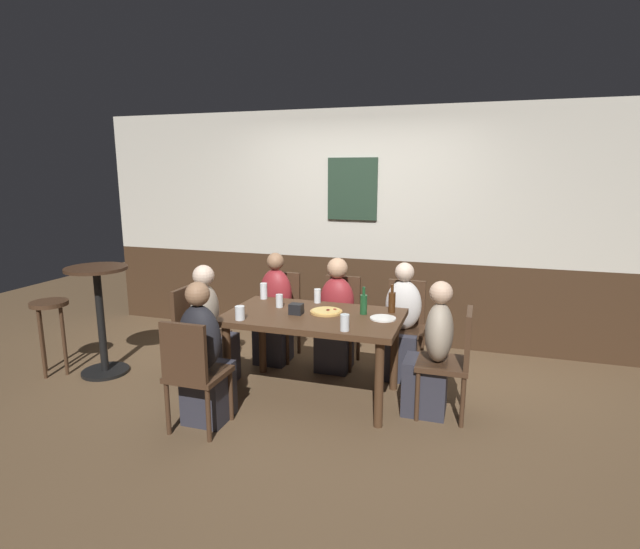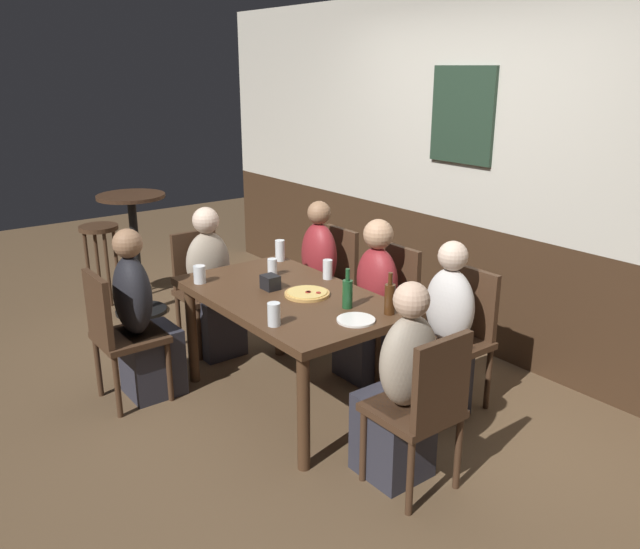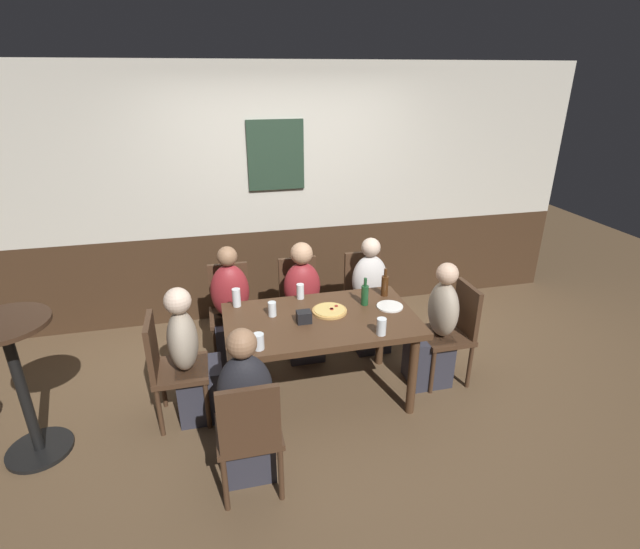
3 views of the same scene
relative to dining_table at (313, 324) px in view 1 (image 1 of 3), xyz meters
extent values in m
plane|color=brown|center=(0.00, 0.00, -0.65)|extent=(12.00, 12.00, 0.00)
cube|color=#3D2819|center=(0.00, 1.65, -0.18)|extent=(6.40, 0.10, 0.95)
cube|color=beige|center=(0.00, 1.65, 1.12)|extent=(6.40, 0.10, 1.65)
cube|color=#233828|center=(-0.07, 1.58, 1.08)|extent=(0.56, 0.03, 0.68)
cube|color=#472D1C|center=(0.00, 0.00, 0.06)|extent=(1.48, 0.87, 0.05)
cylinder|color=#472D1C|center=(-0.64, -0.35, -0.31)|extent=(0.07, 0.07, 0.69)
cylinder|color=#472D1C|center=(0.64, -0.35, -0.31)|extent=(0.07, 0.07, 0.69)
cylinder|color=#472D1C|center=(-0.64, 0.35, -0.31)|extent=(0.07, 0.07, 0.69)
cylinder|color=#472D1C|center=(0.64, 0.35, -0.31)|extent=(0.07, 0.07, 0.69)
cube|color=#422B1C|center=(-0.65, -0.77, -0.22)|extent=(0.40, 0.40, 0.04)
cube|color=#422B1C|center=(-0.65, -0.95, 0.01)|extent=(0.36, 0.04, 0.43)
cylinder|color=#422B1C|center=(-0.82, -0.60, -0.45)|extent=(0.04, 0.04, 0.41)
cylinder|color=#422B1C|center=(-0.48, -0.60, -0.45)|extent=(0.04, 0.04, 0.41)
cylinder|color=#422B1C|center=(-0.82, -0.94, -0.45)|extent=(0.04, 0.04, 0.41)
cylinder|color=#422B1C|center=(-0.48, -0.94, -0.45)|extent=(0.04, 0.04, 0.41)
cube|color=#422B1C|center=(-0.65, 0.77, -0.22)|extent=(0.40, 0.40, 0.04)
cube|color=#422B1C|center=(-0.65, 0.95, 0.01)|extent=(0.36, 0.04, 0.43)
cylinder|color=#422B1C|center=(-0.48, 0.60, -0.45)|extent=(0.04, 0.04, 0.41)
cylinder|color=#422B1C|center=(-0.82, 0.60, -0.45)|extent=(0.04, 0.04, 0.41)
cylinder|color=#422B1C|center=(-0.48, 0.94, -0.45)|extent=(0.04, 0.04, 0.41)
cylinder|color=#422B1C|center=(-0.82, 0.94, -0.45)|extent=(0.04, 0.04, 0.41)
cube|color=#422B1C|center=(0.00, 0.77, -0.22)|extent=(0.40, 0.40, 0.04)
cube|color=#422B1C|center=(0.00, 0.95, 0.01)|extent=(0.36, 0.04, 0.43)
cylinder|color=#422B1C|center=(0.17, 0.60, -0.45)|extent=(0.04, 0.04, 0.41)
cylinder|color=#422B1C|center=(-0.17, 0.60, -0.45)|extent=(0.04, 0.04, 0.41)
cylinder|color=#422B1C|center=(0.17, 0.94, -0.45)|extent=(0.04, 0.04, 0.41)
cylinder|color=#422B1C|center=(-0.17, 0.94, -0.45)|extent=(0.04, 0.04, 0.41)
cube|color=#422B1C|center=(-1.08, 0.00, -0.22)|extent=(0.40, 0.40, 0.04)
cube|color=#422B1C|center=(-1.26, 0.00, 0.01)|extent=(0.04, 0.36, 0.43)
cylinder|color=#422B1C|center=(-0.91, 0.17, -0.45)|extent=(0.04, 0.04, 0.41)
cylinder|color=#422B1C|center=(-0.91, -0.17, -0.45)|extent=(0.04, 0.04, 0.41)
cylinder|color=#422B1C|center=(-1.25, 0.17, -0.45)|extent=(0.04, 0.04, 0.41)
cylinder|color=#422B1C|center=(-1.25, -0.17, -0.45)|extent=(0.04, 0.04, 0.41)
cube|color=#422B1C|center=(0.65, 0.77, -0.22)|extent=(0.40, 0.40, 0.04)
cube|color=#422B1C|center=(0.65, 0.95, 0.01)|extent=(0.36, 0.04, 0.43)
cylinder|color=#422B1C|center=(0.82, 0.60, -0.45)|extent=(0.04, 0.04, 0.41)
cylinder|color=#422B1C|center=(0.48, 0.60, -0.45)|extent=(0.04, 0.04, 0.41)
cylinder|color=#422B1C|center=(0.82, 0.94, -0.45)|extent=(0.04, 0.04, 0.41)
cylinder|color=#422B1C|center=(0.48, 0.94, -0.45)|extent=(0.04, 0.04, 0.41)
cube|color=#422B1C|center=(1.08, 0.00, -0.22)|extent=(0.40, 0.40, 0.04)
cube|color=#422B1C|center=(1.26, 0.00, 0.01)|extent=(0.04, 0.36, 0.43)
cylinder|color=#422B1C|center=(0.91, -0.17, -0.45)|extent=(0.04, 0.04, 0.41)
cylinder|color=#422B1C|center=(0.91, 0.17, -0.45)|extent=(0.04, 0.04, 0.41)
cylinder|color=#422B1C|center=(1.25, -0.17, -0.45)|extent=(0.04, 0.04, 0.41)
cylinder|color=#422B1C|center=(1.25, 0.17, -0.45)|extent=(0.04, 0.04, 0.41)
cube|color=#2D2D38|center=(-0.65, -0.64, -0.43)|extent=(0.32, 0.34, 0.45)
ellipsoid|color=black|center=(-0.65, -0.73, 0.05)|extent=(0.34, 0.22, 0.51)
sphere|color=#936B4C|center=(-0.65, -0.73, 0.39)|extent=(0.18, 0.18, 0.18)
cube|color=#2D2D38|center=(-0.65, 0.64, -0.43)|extent=(0.32, 0.34, 0.45)
ellipsoid|color=maroon|center=(-0.65, 0.73, 0.05)|extent=(0.34, 0.22, 0.50)
sphere|color=#936B4C|center=(-0.65, 0.73, 0.38)|extent=(0.17, 0.17, 0.17)
cube|color=#2D2D38|center=(0.00, 0.64, -0.43)|extent=(0.32, 0.34, 0.45)
ellipsoid|color=maroon|center=(0.00, 0.73, 0.03)|extent=(0.34, 0.22, 0.46)
sphere|color=tan|center=(0.00, 0.73, 0.35)|extent=(0.20, 0.20, 0.20)
cube|color=#2D2D38|center=(-0.95, 0.00, -0.43)|extent=(0.34, 0.32, 0.45)
ellipsoid|color=tan|center=(-1.04, 0.00, 0.03)|extent=(0.22, 0.34, 0.47)
sphere|color=beige|center=(-1.04, 0.00, 0.36)|extent=(0.19, 0.19, 0.19)
cube|color=#2D2D38|center=(0.65, 0.64, -0.43)|extent=(0.32, 0.34, 0.45)
ellipsoid|color=silver|center=(0.65, 0.73, 0.04)|extent=(0.34, 0.22, 0.47)
sphere|color=beige|center=(0.65, 0.73, 0.35)|extent=(0.18, 0.18, 0.18)
cube|color=#2D2D38|center=(0.95, 0.00, -0.43)|extent=(0.34, 0.32, 0.45)
ellipsoid|color=tan|center=(1.04, 0.00, 0.04)|extent=(0.22, 0.34, 0.48)
sphere|color=#DBB293|center=(1.04, 0.00, 0.36)|extent=(0.18, 0.18, 0.18)
cylinder|color=tan|center=(0.09, 0.08, 0.10)|extent=(0.28, 0.28, 0.02)
cylinder|color=#DBB760|center=(0.09, 0.08, 0.11)|extent=(0.24, 0.24, 0.01)
cylinder|color=maroon|center=(0.16, 0.11, 0.12)|extent=(0.03, 0.03, 0.00)
cylinder|color=maroon|center=(0.11, 0.07, 0.12)|extent=(0.03, 0.03, 0.00)
cylinder|color=maroon|center=(0.11, 0.08, 0.12)|extent=(0.03, 0.03, 0.00)
cylinder|color=silver|center=(-0.52, -0.33, 0.15)|extent=(0.08, 0.08, 0.11)
cylinder|color=#B26623|center=(-0.52, -0.33, 0.12)|extent=(0.07, 0.07, 0.05)
cylinder|color=silver|center=(-0.09, 0.37, 0.15)|extent=(0.06, 0.06, 0.13)
cylinder|color=#B26623|center=(-0.09, 0.37, 0.12)|extent=(0.06, 0.06, 0.06)
cylinder|color=silver|center=(-0.36, 0.12, 0.15)|extent=(0.06, 0.06, 0.12)
cylinder|color=#C6842D|center=(-0.36, 0.12, 0.11)|extent=(0.06, 0.06, 0.05)
cylinder|color=silver|center=(-0.62, 0.36, 0.16)|extent=(0.07, 0.07, 0.15)
cylinder|color=silver|center=(-0.62, 0.36, 0.12)|extent=(0.06, 0.06, 0.07)
cylinder|color=silver|center=(0.37, -0.34, 0.15)|extent=(0.07, 0.07, 0.13)
cylinder|color=gold|center=(0.37, -0.34, 0.13)|extent=(0.06, 0.06, 0.09)
cylinder|color=#194723|center=(0.40, 0.14, 0.17)|extent=(0.06, 0.06, 0.17)
cylinder|color=#194723|center=(0.40, 0.14, 0.29)|extent=(0.03, 0.03, 0.07)
cylinder|color=#42230F|center=(0.62, 0.26, 0.18)|extent=(0.06, 0.06, 0.17)
cylinder|color=#42230F|center=(0.62, 0.26, 0.30)|extent=(0.03, 0.03, 0.07)
cylinder|color=white|center=(0.59, 0.05, 0.10)|extent=(0.21, 0.21, 0.01)
cube|color=black|center=(-0.14, -0.04, 0.13)|extent=(0.11, 0.09, 0.09)
cylinder|color=black|center=(-2.09, -0.14, -0.64)|extent=(0.44, 0.44, 0.03)
cylinder|color=black|center=(-2.09, -0.14, -0.13)|extent=(0.07, 0.07, 0.99)
cylinder|color=#382316|center=(-2.09, -0.14, 0.38)|extent=(0.56, 0.56, 0.03)
cylinder|color=#422B1C|center=(-2.54, -0.29, 0.05)|extent=(0.34, 0.34, 0.04)
cylinder|color=#422B1C|center=(-2.41, -0.29, -0.31)|extent=(0.03, 0.03, 0.68)
cylinder|color=#422B1C|center=(-2.54, -0.16, -0.31)|extent=(0.03, 0.03, 0.68)
cylinder|color=#422B1C|center=(-2.67, -0.29, -0.31)|extent=(0.03, 0.03, 0.68)
cylinder|color=#422B1C|center=(-2.54, -0.42, -0.31)|extent=(0.03, 0.03, 0.68)
camera|label=1|loc=(1.29, -3.84, 1.27)|focal=27.96mm
camera|label=2|loc=(3.06, -2.09, 1.42)|focal=36.10mm
camera|label=3|loc=(-0.76, -3.13, 1.84)|focal=26.50mm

